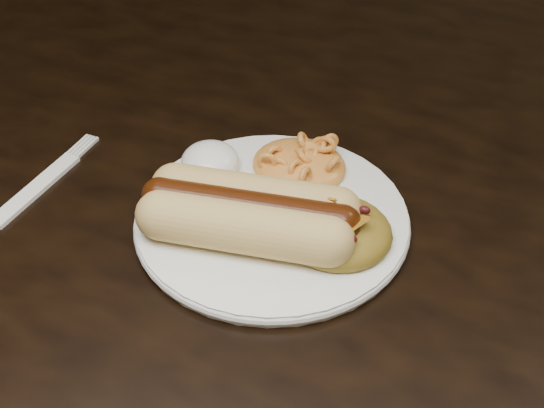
% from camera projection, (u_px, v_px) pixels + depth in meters
% --- Properties ---
extents(table, '(1.60, 0.90, 0.75)m').
position_uv_depth(table, '(352.00, 267.00, 0.69)').
color(table, black).
rests_on(table, floor).
extents(plate, '(0.22, 0.22, 0.01)m').
position_uv_depth(plate, '(272.00, 219.00, 0.59)').
color(plate, white).
rests_on(plate, table).
extents(hotdog, '(0.14, 0.09, 0.04)m').
position_uv_depth(hotdog, '(249.00, 212.00, 0.56)').
color(hotdog, tan).
rests_on(hotdog, plate).
extents(mac_and_cheese, '(0.08, 0.07, 0.03)m').
position_uv_depth(mac_and_cheese, '(299.00, 155.00, 0.62)').
color(mac_and_cheese, '#F59048').
rests_on(mac_and_cheese, plate).
extents(sour_cream, '(0.06, 0.06, 0.03)m').
position_uv_depth(sour_cream, '(210.00, 155.00, 0.62)').
color(sour_cream, white).
rests_on(sour_cream, plate).
extents(taco_salad, '(0.08, 0.08, 0.04)m').
position_uv_depth(taco_salad, '(337.00, 223.00, 0.56)').
color(taco_salad, '#A5290A').
rests_on(taco_salad, plate).
extents(fork, '(0.03, 0.15, 0.00)m').
position_uv_depth(fork, '(35.00, 189.00, 0.63)').
color(fork, white).
rests_on(fork, table).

